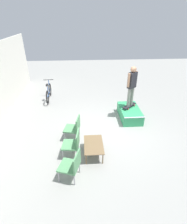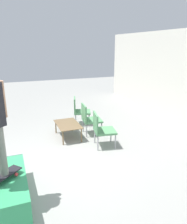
% 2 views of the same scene
% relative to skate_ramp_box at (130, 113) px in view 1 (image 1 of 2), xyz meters
% --- Properties ---
extents(ground_plane, '(24.00, 24.00, 0.00)m').
position_rel_skate_ramp_box_xyz_m(ground_plane, '(-0.94, 1.10, -0.22)').
color(ground_plane, gray).
extents(skate_ramp_box, '(1.50, 0.83, 0.47)m').
position_rel_skate_ramp_box_xyz_m(skate_ramp_box, '(0.00, 0.00, 0.00)').
color(skate_ramp_box, '#339E60').
rests_on(skate_ramp_box, ground_plane).
extents(skateboard_on_ramp, '(0.67, 0.72, 0.07)m').
position_rel_skate_ramp_box_xyz_m(skateboard_on_ramp, '(0.14, 0.01, 0.31)').
color(skateboard_on_ramp, black).
rests_on(skateboard_on_ramp, skate_ramp_box).
extents(person_skater, '(0.40, 0.46, 1.70)m').
position_rel_skate_ramp_box_xyz_m(person_skater, '(0.14, 0.01, 1.32)').
color(person_skater, gray).
rests_on(person_skater, skateboard_on_ramp).
extents(coffee_table, '(0.97, 0.60, 0.40)m').
position_rel_skate_ramp_box_xyz_m(coffee_table, '(-2.19, 1.72, 0.14)').
color(coffee_table, brown).
rests_on(coffee_table, ground_plane).
extents(patio_chair_left, '(0.65, 0.65, 0.89)m').
position_rel_skate_ramp_box_xyz_m(patio_chair_left, '(-3.10, 2.36, 0.28)').
color(patio_chair_left, '#99999E').
rests_on(patio_chair_left, ground_plane).
extents(patio_chair_center, '(0.57, 0.57, 0.89)m').
position_rel_skate_ramp_box_xyz_m(patio_chair_center, '(-2.20, 2.36, 0.28)').
color(patio_chair_center, '#99999E').
rests_on(patio_chair_center, ground_plane).
extents(patio_chair_right, '(0.62, 0.62, 0.89)m').
position_rel_skate_ramp_box_xyz_m(patio_chair_right, '(-1.32, 2.36, 0.28)').
color(patio_chair_right, '#99999E').
rests_on(patio_chair_right, ground_plane).
extents(bicycle, '(1.74, 0.52, 0.96)m').
position_rel_skate_ramp_box_xyz_m(bicycle, '(2.17, 3.82, 0.14)').
color(bicycle, black).
rests_on(bicycle, ground_plane).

